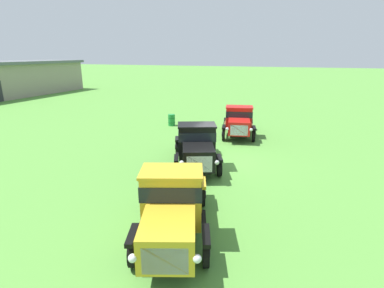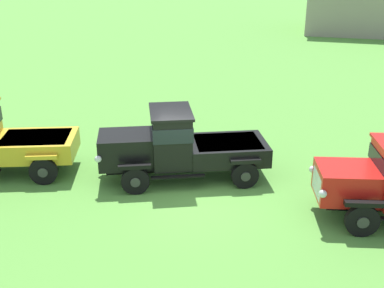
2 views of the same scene
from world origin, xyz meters
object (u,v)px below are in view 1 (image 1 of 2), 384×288
(vintage_truck_midrow_center, at_px, (239,122))
(oil_drum_beside_row, at_px, (240,117))
(vintage_truck_foreground_near, at_px, (173,203))
(oil_drum_near_fence, at_px, (172,120))
(vintage_truck_second_in_line, at_px, (196,145))

(vintage_truck_midrow_center, height_order, oil_drum_beside_row, vintage_truck_midrow_center)
(vintage_truck_midrow_center, xyz_separation_m, oil_drum_beside_row, (4.65, 0.85, -0.66))
(vintage_truck_foreground_near, height_order, oil_drum_beside_row, vintage_truck_foreground_near)
(vintage_truck_foreground_near, height_order, oil_drum_near_fence, vintage_truck_foreground_near)
(oil_drum_beside_row, relative_size, oil_drum_near_fence, 0.92)
(vintage_truck_second_in_line, relative_size, oil_drum_beside_row, 6.61)
(vintage_truck_foreground_near, xyz_separation_m, oil_drum_beside_row, (16.49, 1.36, -0.69))
(vintage_truck_midrow_center, distance_m, oil_drum_beside_row, 4.77)
(vintage_truck_midrow_center, xyz_separation_m, oil_drum_near_fence, (1.52, 5.56, -0.63))
(vintage_truck_second_in_line, bearing_deg, oil_drum_beside_row, 0.14)
(vintage_truck_second_in_line, xyz_separation_m, vintage_truck_midrow_center, (6.01, -0.82, -0.01))
(vintage_truck_midrow_center, bearing_deg, oil_drum_near_fence, 74.72)
(vintage_truck_second_in_line, relative_size, vintage_truck_midrow_center, 1.02)
(vintage_truck_midrow_center, relative_size, oil_drum_near_fence, 5.99)
(vintage_truck_foreground_near, xyz_separation_m, oil_drum_near_fence, (13.36, 6.07, -0.66))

